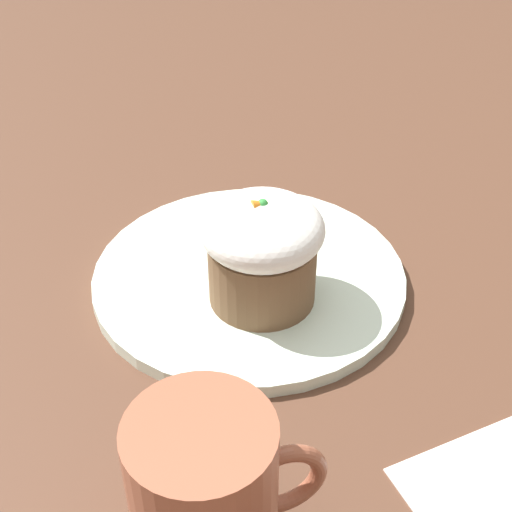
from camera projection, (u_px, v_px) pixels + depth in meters
ground_plane at (249, 282)px, 0.57m from camera, size 4.00×4.00×0.00m
dessert_plate at (249, 277)px, 0.57m from camera, size 0.25×0.25×0.01m
carrot_cake at (256, 251)px, 0.51m from camera, size 0.09×0.09×0.09m
spoon at (260, 246)px, 0.59m from camera, size 0.06×0.11×0.01m
coffee_cup at (207, 501)px, 0.35m from camera, size 0.10×0.07×0.11m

